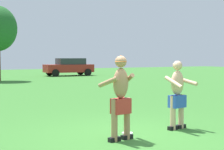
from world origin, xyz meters
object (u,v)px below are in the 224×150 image
object	(u,v)px
frisbee	(127,133)
car_red_near_post	(69,67)
player_with_cap	(121,93)
player_in_blue	(177,93)

from	to	relation	value
frisbee	car_red_near_post	size ratio (longest dim) A/B	0.06
player_with_cap	car_red_near_post	world-z (taller)	player_with_cap
frisbee	car_red_near_post	xyz separation A→B (m)	(7.06, 22.43, 0.81)
player_with_cap	frisbee	distance (m)	1.13
player_with_cap	frisbee	bearing A→B (deg)	46.45
player_in_blue	frisbee	distance (m)	1.55
player_with_cap	player_in_blue	xyz separation A→B (m)	(1.71, 0.31, -0.11)
player_with_cap	player_in_blue	distance (m)	1.75
player_in_blue	car_red_near_post	size ratio (longest dim) A/B	0.37
car_red_near_post	frisbee	bearing A→B (deg)	-107.47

